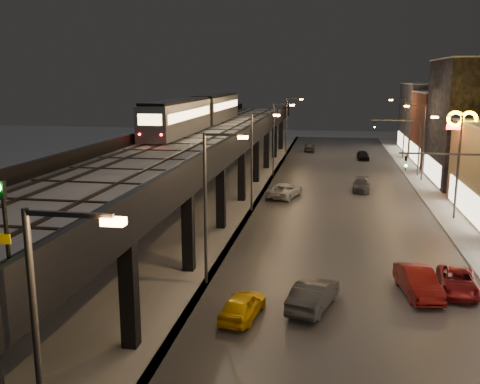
{
  "coord_description": "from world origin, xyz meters",
  "views": [
    {
      "loc": [
        6.39,
        -16.18,
        12.01
      ],
      "look_at": [
        0.8,
        16.1,
        5.0
      ],
      "focal_mm": 40.0,
      "sensor_mm": 36.0,
      "label": 1
    }
  ],
  "objects_px": {
    "car_near_white": "(313,295)",
    "car_onc_silver": "(418,283)",
    "car_taxi": "(243,306)",
    "car_onc_dark": "(457,282)",
    "car_mid_silver": "(284,191)",
    "car_far_white": "(310,147)",
    "rail_signal": "(2,211)",
    "car_onc_red": "(363,156)",
    "car_onc_white": "(361,185)",
    "subway_train": "(200,112)"
  },
  "relations": [
    {
      "from": "car_near_white",
      "to": "car_onc_white",
      "type": "relative_size",
      "value": 1.06
    },
    {
      "from": "car_onc_red",
      "to": "car_mid_silver",
      "type": "bearing_deg",
      "value": -111.7
    },
    {
      "from": "car_taxi",
      "to": "car_mid_silver",
      "type": "height_order",
      "value": "car_mid_silver"
    },
    {
      "from": "subway_train",
      "to": "car_onc_white",
      "type": "relative_size",
      "value": 7.81
    },
    {
      "from": "car_near_white",
      "to": "subway_train",
      "type": "bearing_deg",
      "value": -50.79
    },
    {
      "from": "car_taxi",
      "to": "car_near_white",
      "type": "height_order",
      "value": "car_near_white"
    },
    {
      "from": "car_near_white",
      "to": "car_far_white",
      "type": "xyz_separation_m",
      "value": [
        -2.95,
        62.11,
        -0.04
      ]
    },
    {
      "from": "car_onc_red",
      "to": "rail_signal",
      "type": "bearing_deg",
      "value": -104.09
    },
    {
      "from": "subway_train",
      "to": "car_far_white",
      "type": "relative_size",
      "value": 8.09
    },
    {
      "from": "car_taxi",
      "to": "car_far_white",
      "type": "relative_size",
      "value": 0.93
    },
    {
      "from": "car_taxi",
      "to": "car_onc_white",
      "type": "relative_size",
      "value": 0.9
    },
    {
      "from": "car_mid_silver",
      "to": "car_far_white",
      "type": "bearing_deg",
      "value": -77.24
    },
    {
      "from": "car_far_white",
      "to": "rail_signal",
      "type": "bearing_deg",
      "value": 84.89
    },
    {
      "from": "car_mid_silver",
      "to": "car_onc_red",
      "type": "height_order",
      "value": "car_mid_silver"
    },
    {
      "from": "car_mid_silver",
      "to": "car_near_white",
      "type": "bearing_deg",
      "value": 112.77
    },
    {
      "from": "car_mid_silver",
      "to": "car_onc_red",
      "type": "xyz_separation_m",
      "value": [
        9.23,
        27.69,
        -0.06
      ]
    },
    {
      "from": "car_mid_silver",
      "to": "car_onc_red",
      "type": "distance_m",
      "value": 29.19
    },
    {
      "from": "car_taxi",
      "to": "car_onc_silver",
      "type": "distance_m",
      "value": 10.26
    },
    {
      "from": "car_onc_dark",
      "to": "car_onc_red",
      "type": "height_order",
      "value": "car_onc_red"
    },
    {
      "from": "car_near_white",
      "to": "car_taxi",
      "type": "bearing_deg",
      "value": 42.36
    },
    {
      "from": "car_taxi",
      "to": "car_far_white",
      "type": "distance_m",
      "value": 63.87
    },
    {
      "from": "car_far_white",
      "to": "car_near_white",
      "type": "bearing_deg",
      "value": 91.25
    },
    {
      "from": "car_far_white",
      "to": "car_onc_silver",
      "type": "relative_size",
      "value": 0.91
    },
    {
      "from": "car_taxi",
      "to": "car_near_white",
      "type": "relative_size",
      "value": 0.85
    },
    {
      "from": "car_taxi",
      "to": "car_onc_dark",
      "type": "relative_size",
      "value": 0.87
    },
    {
      "from": "car_mid_silver",
      "to": "car_onc_red",
      "type": "bearing_deg",
      "value": -94.09
    },
    {
      "from": "subway_train",
      "to": "car_far_white",
      "type": "distance_m",
      "value": 32.4
    },
    {
      "from": "car_near_white",
      "to": "car_onc_silver",
      "type": "xyz_separation_m",
      "value": [
        5.71,
        2.78,
        0.01
      ]
    },
    {
      "from": "rail_signal",
      "to": "car_near_white",
      "type": "relative_size",
      "value": 0.6
    },
    {
      "from": "car_taxi",
      "to": "car_onc_white",
      "type": "bearing_deg",
      "value": -93.45
    },
    {
      "from": "rail_signal",
      "to": "car_far_white",
      "type": "xyz_separation_m",
      "value": [
        4.86,
        76.45,
        -7.88
      ]
    },
    {
      "from": "subway_train",
      "to": "car_taxi",
      "type": "bearing_deg",
      "value": -72.73
    },
    {
      "from": "rail_signal",
      "to": "car_mid_silver",
      "type": "distance_m",
      "value": 41.8
    },
    {
      "from": "subway_train",
      "to": "rail_signal",
      "type": "distance_m",
      "value": 47.46
    },
    {
      "from": "car_taxi",
      "to": "car_onc_dark",
      "type": "xyz_separation_m",
      "value": [
        11.5,
        5.35,
        -0.04
      ]
    },
    {
      "from": "rail_signal",
      "to": "car_mid_silver",
      "type": "relative_size",
      "value": 0.52
    },
    {
      "from": "car_onc_dark",
      "to": "car_onc_red",
      "type": "bearing_deg",
      "value": 99.85
    },
    {
      "from": "rail_signal",
      "to": "car_onc_silver",
      "type": "xyz_separation_m",
      "value": [
        13.51,
        17.12,
        -7.83
      ]
    },
    {
      "from": "rail_signal",
      "to": "car_near_white",
      "type": "bearing_deg",
      "value": 61.43
    },
    {
      "from": "car_near_white",
      "to": "car_onc_silver",
      "type": "distance_m",
      "value": 6.35
    },
    {
      "from": "subway_train",
      "to": "car_onc_red",
      "type": "distance_m",
      "value": 30.03
    },
    {
      "from": "car_onc_silver",
      "to": "car_onc_dark",
      "type": "bearing_deg",
      "value": 10.4
    },
    {
      "from": "subway_train",
      "to": "car_near_white",
      "type": "bearing_deg",
      "value": -66.51
    },
    {
      "from": "car_onc_dark",
      "to": "car_onc_red",
      "type": "xyz_separation_m",
      "value": [
        -2.71,
        50.63,
        0.05
      ]
    },
    {
      "from": "car_far_white",
      "to": "car_onc_red",
      "type": "relative_size",
      "value": 1.06
    },
    {
      "from": "car_onc_silver",
      "to": "car_mid_silver",
      "type": "bearing_deg",
      "value": 102.84
    },
    {
      "from": "car_onc_silver",
      "to": "car_onc_white",
      "type": "height_order",
      "value": "car_onc_silver"
    },
    {
      "from": "car_onc_dark",
      "to": "car_onc_white",
      "type": "distance_m",
      "value": 27.91
    },
    {
      "from": "car_taxi",
      "to": "car_near_white",
      "type": "xyz_separation_m",
      "value": [
        3.5,
        1.75,
        0.09
      ]
    },
    {
      "from": "car_mid_silver",
      "to": "car_onc_silver",
      "type": "distance_m",
      "value": 25.64
    }
  ]
}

